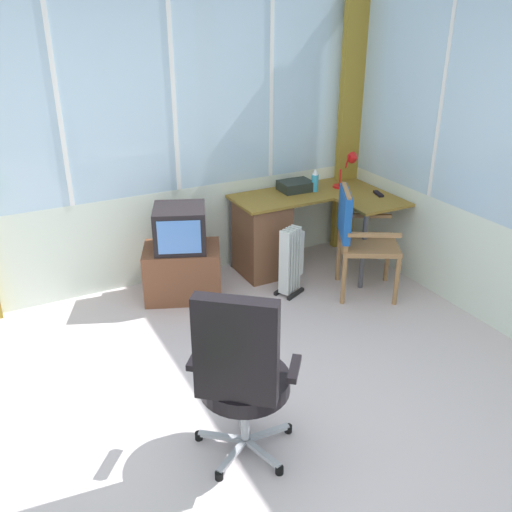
% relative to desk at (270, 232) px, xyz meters
% --- Properties ---
extents(ground, '(5.57, 5.56, 0.06)m').
position_rel_desk_xyz_m(ground, '(-1.21, -1.97, -0.43)').
color(ground, beige).
extents(north_window_panel, '(4.57, 0.07, 2.63)m').
position_rel_desk_xyz_m(north_window_panel, '(-1.21, 0.34, 0.91)').
color(north_window_panel, silver).
rests_on(north_window_panel, ground).
extents(curtain_corner, '(0.25, 0.07, 2.53)m').
position_rel_desk_xyz_m(curtain_corner, '(0.98, 0.21, 0.87)').
color(curtain_corner, olive).
rests_on(curtain_corner, ground).
extents(desk, '(1.38, 0.99, 0.72)m').
position_rel_desk_xyz_m(desk, '(0.00, 0.00, 0.00)').
color(desk, olive).
rests_on(desk, ground).
extents(desk_lamp, '(0.23, 0.19, 0.35)m').
position_rel_desk_xyz_m(desk_lamp, '(0.82, -0.06, 0.55)').
color(desk_lamp, red).
rests_on(desk_lamp, desk).
extents(tv_remote, '(0.08, 0.16, 0.02)m').
position_rel_desk_xyz_m(tv_remote, '(0.93, -0.36, 0.33)').
color(tv_remote, black).
rests_on(tv_remote, desk).
extents(spray_bottle, '(0.06, 0.06, 0.22)m').
position_rel_desk_xyz_m(spray_bottle, '(0.47, 0.00, 0.43)').
color(spray_bottle, '#39A7CC').
rests_on(spray_bottle, desk).
extents(paper_tray, '(0.31, 0.24, 0.09)m').
position_rel_desk_xyz_m(paper_tray, '(0.32, 0.11, 0.37)').
color(paper_tray, '#242B24').
rests_on(paper_tray, desk).
extents(wooden_armchair, '(0.66, 0.65, 0.94)m').
position_rel_desk_xyz_m(wooden_armchair, '(0.44, -0.68, 0.19)').
color(wooden_armchair, '#9D7044').
rests_on(wooden_armchair, ground).
extents(office_chair, '(0.61, 0.60, 1.08)m').
position_rel_desk_xyz_m(office_chair, '(-1.28, -2.02, 0.19)').
color(office_chair, '#B7B7BF').
rests_on(office_chair, ground).
extents(tv_on_stand, '(0.76, 0.65, 0.81)m').
position_rel_desk_xyz_m(tv_on_stand, '(-0.90, -0.08, -0.04)').
color(tv_on_stand, brown).
rests_on(tv_on_stand, ground).
extents(space_heater, '(0.29, 0.25, 0.61)m').
position_rel_desk_xyz_m(space_heater, '(-0.04, -0.45, -0.09)').
color(space_heater, silver).
rests_on(space_heater, ground).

